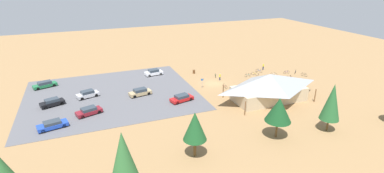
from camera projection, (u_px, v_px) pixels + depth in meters
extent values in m
plane|color=#937047|center=(213.00, 84.00, 65.94)|extent=(160.00, 160.00, 0.00)
cube|color=#56565B|center=(112.00, 94.00, 60.10)|extent=(33.75, 28.84, 0.05)
cube|color=#C6B28E|center=(268.00, 93.00, 57.18)|extent=(13.80, 6.64, 2.64)
pyramid|color=#93999E|center=(270.00, 81.00, 56.21)|extent=(15.83, 8.66, 2.68)
cylinder|color=brown|center=(287.00, 82.00, 63.45)|extent=(0.20, 0.20, 2.64)
cylinder|color=brown|center=(223.00, 91.00, 58.14)|extent=(0.20, 0.20, 2.64)
cylinder|color=brown|center=(315.00, 96.00, 56.21)|extent=(0.20, 0.20, 2.64)
cylinder|color=brown|center=(245.00, 108.00, 50.90)|extent=(0.20, 0.20, 2.64)
cylinder|color=brown|center=(194.00, 72.00, 72.55)|extent=(0.60, 0.60, 0.90)
cylinder|color=#99999E|center=(202.00, 83.00, 63.16)|extent=(0.08, 0.08, 2.20)
cube|color=#1959B2|center=(202.00, 80.00, 62.87)|extent=(0.56, 0.04, 0.40)
cylinder|color=brown|center=(195.00, 148.00, 39.50)|extent=(0.39, 0.39, 2.60)
cone|color=#194C23|center=(195.00, 126.00, 38.30)|extent=(3.19, 3.19, 3.98)
cylinder|color=brown|center=(277.00, 129.00, 44.06)|extent=(0.32, 0.32, 2.76)
cone|color=#14421E|center=(279.00, 110.00, 42.89)|extent=(3.90, 3.90, 3.67)
cone|color=#2D6633|center=(123.00, 156.00, 30.89)|extent=(3.12, 3.12, 5.81)
cylinder|color=brown|center=(328.00, 125.00, 46.08)|extent=(0.28, 0.28, 2.01)
cone|color=#235B2D|center=(332.00, 102.00, 44.65)|extent=(2.98, 2.98, 5.86)
torus|color=black|center=(257.00, 74.00, 71.10)|extent=(0.58, 0.54, 0.76)
torus|color=black|center=(253.00, 74.00, 71.43)|extent=(0.58, 0.54, 0.76)
cylinder|color=yellow|center=(255.00, 73.00, 71.22)|extent=(0.70, 0.65, 0.04)
cylinder|color=yellow|center=(256.00, 73.00, 71.12)|extent=(0.04, 0.04, 0.48)
cube|color=black|center=(256.00, 72.00, 71.03)|extent=(0.20, 0.19, 0.05)
cylinder|color=yellow|center=(253.00, 73.00, 71.31)|extent=(0.04, 0.04, 0.50)
cylinder|color=black|center=(254.00, 72.00, 71.22)|extent=(0.35, 0.37, 0.03)
torus|color=black|center=(290.00, 77.00, 69.26)|extent=(0.36, 0.68, 0.74)
torus|color=black|center=(291.00, 78.00, 68.31)|extent=(0.36, 0.68, 0.74)
cylinder|color=orange|center=(291.00, 77.00, 68.74)|extent=(0.44, 0.86, 0.04)
cylinder|color=orange|center=(291.00, 76.00, 68.88)|extent=(0.04, 0.04, 0.42)
cube|color=black|center=(291.00, 76.00, 68.81)|extent=(0.16, 0.21, 0.05)
cylinder|color=orange|center=(291.00, 77.00, 68.33)|extent=(0.04, 0.04, 0.45)
cylinder|color=black|center=(291.00, 76.00, 68.24)|extent=(0.45, 0.24, 0.03)
torus|color=black|center=(257.00, 70.00, 73.91)|extent=(0.43, 0.59, 0.69)
torus|color=black|center=(261.00, 71.00, 73.37)|extent=(0.43, 0.59, 0.69)
cylinder|color=#2347B7|center=(259.00, 70.00, 73.60)|extent=(0.59, 0.81, 0.04)
cylinder|color=#2347B7|center=(258.00, 70.00, 73.66)|extent=(0.04, 0.04, 0.41)
cube|color=black|center=(258.00, 69.00, 73.59)|extent=(0.18, 0.21, 0.05)
cylinder|color=#2347B7|center=(261.00, 70.00, 73.34)|extent=(0.04, 0.04, 0.44)
cylinder|color=black|center=(261.00, 69.00, 73.26)|extent=(0.41, 0.30, 0.03)
torus|color=black|center=(288.00, 72.00, 72.71)|extent=(0.64, 0.07, 0.64)
torus|color=black|center=(285.00, 72.00, 72.39)|extent=(0.64, 0.07, 0.64)
cylinder|color=#722D9E|center=(287.00, 72.00, 72.51)|extent=(0.97, 0.08, 0.04)
cylinder|color=#722D9E|center=(287.00, 71.00, 72.54)|extent=(0.04, 0.04, 0.40)
cube|color=black|center=(287.00, 71.00, 72.46)|extent=(0.20, 0.09, 0.05)
cylinder|color=#722D9E|center=(285.00, 72.00, 72.35)|extent=(0.04, 0.04, 0.38)
cylinder|color=black|center=(285.00, 71.00, 72.28)|extent=(0.05, 0.48, 0.03)
torus|color=black|center=(215.00, 75.00, 70.61)|extent=(0.27, 0.62, 0.65)
torus|color=black|center=(216.00, 76.00, 69.60)|extent=(0.27, 0.62, 0.65)
cylinder|color=#1E7F38|center=(215.00, 75.00, 70.07)|extent=(0.39, 0.95, 0.04)
cylinder|color=#1E7F38|center=(215.00, 75.00, 70.21)|extent=(0.04, 0.04, 0.42)
cube|color=black|center=(215.00, 74.00, 70.14)|extent=(0.15, 0.22, 0.05)
cylinder|color=#1E7F38|center=(216.00, 75.00, 69.62)|extent=(0.04, 0.04, 0.45)
cylinder|color=black|center=(216.00, 75.00, 69.53)|extent=(0.46, 0.20, 0.03)
torus|color=black|center=(226.00, 87.00, 63.01)|extent=(0.13, 0.68, 0.68)
torus|color=black|center=(224.00, 86.00, 63.79)|extent=(0.13, 0.68, 0.68)
cylinder|color=red|center=(225.00, 86.00, 63.36)|extent=(0.15, 0.89, 0.04)
cylinder|color=red|center=(225.00, 86.00, 63.19)|extent=(0.04, 0.04, 0.38)
cube|color=black|center=(225.00, 85.00, 63.12)|extent=(0.11, 0.21, 0.05)
cylinder|color=red|center=(224.00, 85.00, 63.63)|extent=(0.04, 0.04, 0.48)
cylinder|color=black|center=(224.00, 84.00, 63.54)|extent=(0.48, 0.10, 0.03)
torus|color=black|center=(250.00, 75.00, 70.55)|extent=(0.70, 0.06, 0.69)
torus|color=black|center=(246.00, 76.00, 70.17)|extent=(0.70, 0.06, 0.69)
cylinder|color=#197A7F|center=(248.00, 75.00, 70.32)|extent=(0.99, 0.06, 0.04)
cylinder|color=#197A7F|center=(249.00, 74.00, 70.37)|extent=(0.04, 0.04, 0.36)
cube|color=black|center=(249.00, 74.00, 70.30)|extent=(0.20, 0.08, 0.05)
cylinder|color=#197A7F|center=(246.00, 75.00, 70.12)|extent=(0.04, 0.04, 0.45)
cylinder|color=black|center=(246.00, 74.00, 70.04)|extent=(0.04, 0.48, 0.03)
torus|color=black|center=(306.00, 75.00, 70.29)|extent=(0.20, 0.70, 0.71)
torus|color=black|center=(302.00, 74.00, 71.06)|extent=(0.20, 0.70, 0.71)
cylinder|color=black|center=(304.00, 74.00, 70.63)|extent=(0.25, 0.91, 0.04)
cylinder|color=black|center=(305.00, 74.00, 70.46)|extent=(0.04, 0.04, 0.41)
cube|color=black|center=(305.00, 73.00, 70.38)|extent=(0.12, 0.21, 0.05)
cylinder|color=black|center=(303.00, 73.00, 70.89)|extent=(0.04, 0.04, 0.47)
cylinder|color=black|center=(303.00, 72.00, 70.81)|extent=(0.47, 0.14, 0.03)
torus|color=black|center=(276.00, 74.00, 71.01)|extent=(0.55, 0.40, 0.64)
torus|color=black|center=(272.00, 74.00, 71.23)|extent=(0.55, 0.40, 0.64)
cylinder|color=silver|center=(274.00, 74.00, 71.08)|extent=(0.74, 0.54, 0.04)
cylinder|color=silver|center=(274.00, 73.00, 71.01)|extent=(0.04, 0.04, 0.42)
cube|color=black|center=(275.00, 73.00, 70.93)|extent=(0.21, 0.18, 0.05)
cylinder|color=silver|center=(272.00, 73.00, 71.13)|extent=(0.04, 0.04, 0.39)
cylinder|color=black|center=(272.00, 73.00, 71.06)|extent=(0.30, 0.41, 0.03)
torus|color=black|center=(295.00, 73.00, 72.23)|extent=(0.52, 0.48, 0.67)
torus|color=black|center=(296.00, 71.00, 73.12)|extent=(0.52, 0.48, 0.67)
cylinder|color=#B7B7BC|center=(295.00, 72.00, 72.63)|extent=(0.75, 0.68, 0.04)
cylinder|color=#B7B7BC|center=(295.00, 72.00, 72.45)|extent=(0.04, 0.04, 0.36)
cube|color=black|center=(295.00, 71.00, 72.38)|extent=(0.20, 0.19, 0.05)
cylinder|color=#B7B7BC|center=(296.00, 71.00, 72.94)|extent=(0.04, 0.04, 0.46)
cylinder|color=black|center=(296.00, 70.00, 72.86)|extent=(0.35, 0.38, 0.03)
cube|color=maroon|center=(89.00, 112.00, 51.30)|extent=(4.72, 3.11, 0.61)
cube|color=#2D3842|center=(89.00, 109.00, 51.09)|extent=(2.83, 2.30, 0.52)
cylinder|color=black|center=(83.00, 117.00, 49.91)|extent=(0.68, 0.41, 0.64)
cylinder|color=black|center=(79.00, 114.00, 51.07)|extent=(0.68, 0.41, 0.64)
cylinder|color=black|center=(99.00, 112.00, 51.68)|extent=(0.68, 0.41, 0.64)
cylinder|color=black|center=(95.00, 109.00, 52.84)|extent=(0.68, 0.41, 0.64)
cube|color=red|center=(182.00, 99.00, 56.68)|extent=(4.83, 2.90, 0.57)
cube|color=#2D3842|center=(182.00, 96.00, 56.48)|extent=(2.85, 2.21, 0.54)
cylinder|color=black|center=(177.00, 103.00, 55.29)|extent=(0.67, 0.37, 0.64)
cylinder|color=black|center=(173.00, 100.00, 56.55)|extent=(0.67, 0.37, 0.64)
cylinder|color=black|center=(191.00, 99.00, 56.94)|extent=(0.67, 0.37, 0.64)
cylinder|color=black|center=(186.00, 96.00, 58.20)|extent=(0.67, 0.37, 0.64)
cube|color=#1E42B2|center=(53.00, 125.00, 46.75)|extent=(4.87, 2.87, 0.58)
cube|color=#2D3842|center=(52.00, 122.00, 46.56)|extent=(2.87, 2.19, 0.48)
cylinder|color=black|center=(43.00, 131.00, 45.36)|extent=(0.67, 0.36, 0.64)
cylinder|color=black|center=(41.00, 127.00, 46.63)|extent=(0.67, 0.36, 0.64)
cylinder|color=black|center=(64.00, 126.00, 47.02)|extent=(0.67, 0.36, 0.64)
cylinder|color=black|center=(62.00, 122.00, 48.28)|extent=(0.67, 0.36, 0.64)
cube|color=#BCBCC1|center=(88.00, 95.00, 58.43)|extent=(4.55, 2.90, 0.66)
cube|color=#2D3842|center=(87.00, 92.00, 58.21)|extent=(2.71, 2.16, 0.56)
cylinder|color=black|center=(82.00, 99.00, 57.12)|extent=(0.68, 0.40, 0.64)
cylinder|color=black|center=(79.00, 96.00, 58.25)|extent=(0.68, 0.40, 0.64)
cylinder|color=black|center=(96.00, 95.00, 58.78)|extent=(0.68, 0.40, 0.64)
cylinder|color=black|center=(93.00, 93.00, 59.91)|extent=(0.68, 0.40, 0.64)
cube|color=#1E6B3D|center=(45.00, 85.00, 63.49)|extent=(5.09, 3.20, 0.57)
cube|color=#2D3842|center=(44.00, 83.00, 63.28)|extent=(3.03, 2.32, 0.59)
cylinder|color=black|center=(38.00, 89.00, 62.03)|extent=(0.68, 0.42, 0.64)
cylinder|color=black|center=(36.00, 87.00, 63.11)|extent=(0.68, 0.42, 0.64)
cylinder|color=black|center=(54.00, 85.00, 64.01)|extent=(0.68, 0.42, 0.64)
cylinder|color=black|center=(52.00, 83.00, 65.08)|extent=(0.68, 0.42, 0.64)
cube|color=black|center=(52.00, 103.00, 54.68)|extent=(4.55, 2.98, 0.65)
cube|color=#2D3842|center=(52.00, 100.00, 54.47)|extent=(2.72, 2.20, 0.56)
cylinder|color=black|center=(46.00, 108.00, 53.37)|extent=(0.68, 0.41, 0.64)
cylinder|color=black|center=(43.00, 105.00, 54.45)|extent=(0.68, 0.41, 0.64)
cylinder|color=black|center=(62.00, 103.00, 55.08)|extent=(0.68, 0.41, 0.64)
cylinder|color=black|center=(59.00, 101.00, 56.17)|extent=(0.68, 0.41, 0.64)
cube|color=white|center=(154.00, 73.00, 71.21)|extent=(4.46, 2.40, 0.65)
cube|color=#2D3842|center=(154.00, 71.00, 70.99)|extent=(2.57, 1.95, 0.57)
cylinder|color=black|center=(149.00, 76.00, 69.96)|extent=(0.66, 0.30, 0.64)
cylinder|color=black|center=(147.00, 74.00, 71.32)|extent=(0.66, 0.30, 0.64)
cylinder|color=black|center=(161.00, 74.00, 71.25)|extent=(0.66, 0.30, 0.64)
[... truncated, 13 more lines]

